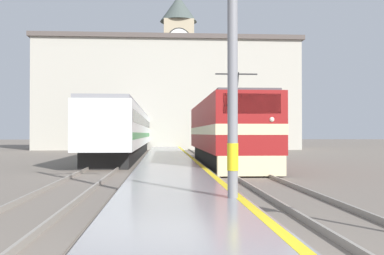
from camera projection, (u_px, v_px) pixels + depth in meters
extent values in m
plane|color=#70665B|center=(167.00, 156.00, 36.00)|extent=(200.00, 200.00, 0.00)
cube|color=gray|center=(168.00, 157.00, 31.01)|extent=(2.96, 140.00, 0.37)
cube|color=yellow|center=(187.00, 154.00, 31.10)|extent=(0.20, 140.00, 0.00)
cube|color=#70665B|center=(213.00, 159.00, 31.22)|extent=(2.84, 140.00, 0.02)
cube|color=gray|center=(203.00, 158.00, 31.17)|extent=(0.07, 140.00, 0.14)
cube|color=gray|center=(224.00, 158.00, 31.26)|extent=(0.07, 140.00, 0.14)
cube|color=#70665B|center=(121.00, 159.00, 30.80)|extent=(2.84, 140.00, 0.02)
cube|color=gray|center=(110.00, 158.00, 30.75)|extent=(0.07, 140.00, 0.14)
cube|color=gray|center=(131.00, 158.00, 30.85)|extent=(0.07, 140.00, 0.14)
cube|color=black|center=(225.00, 157.00, 25.26)|extent=(2.46, 13.90, 0.90)
cube|color=maroon|center=(225.00, 126.00, 25.28)|extent=(2.90, 15.11, 2.62)
cube|color=beige|center=(225.00, 131.00, 25.28)|extent=(2.92, 15.13, 0.44)
cube|color=beige|center=(251.00, 166.00, 17.87)|extent=(2.75, 0.30, 0.81)
cube|color=black|center=(252.00, 104.00, 17.82)|extent=(2.32, 0.12, 0.80)
sphere|color=white|center=(232.00, 119.00, 17.72)|extent=(0.20, 0.20, 0.20)
sphere|color=white|center=(272.00, 119.00, 17.82)|extent=(0.20, 0.20, 0.20)
cube|color=#4C4C51|center=(225.00, 102.00, 25.30)|extent=(2.61, 14.35, 0.12)
cylinder|color=#333333|center=(238.00, 84.00, 21.19)|extent=(0.06, 0.63, 1.03)
cylinder|color=#333333|center=(235.00, 85.00, 21.89)|extent=(0.06, 0.63, 1.03)
cube|color=#262626|center=(236.00, 74.00, 21.55)|extent=(2.03, 0.08, 0.06)
cube|color=black|center=(136.00, 146.00, 47.96)|extent=(2.46, 52.62, 0.90)
cube|color=silver|center=(136.00, 130.00, 47.98)|extent=(2.90, 54.81, 2.52)
cube|color=black|center=(136.00, 125.00, 47.99)|extent=(2.92, 53.72, 0.64)
cube|color=#338442|center=(136.00, 135.00, 47.97)|extent=(2.92, 53.72, 0.36)
cube|color=gray|center=(136.00, 117.00, 48.00)|extent=(2.67, 54.81, 0.20)
cylinder|color=gray|center=(232.00, 11.00, 9.88)|extent=(0.23, 0.23, 8.21)
cylinder|color=yellow|center=(233.00, 157.00, 9.84)|extent=(0.25, 0.25, 0.60)
cube|color=tan|center=(178.00, 84.00, 65.56)|extent=(4.30, 4.30, 18.14)
cylinder|color=black|center=(179.00, 39.00, 63.47)|extent=(3.31, 0.06, 3.31)
cylinder|color=white|center=(179.00, 39.00, 63.44)|extent=(3.01, 0.10, 3.01)
cone|color=#47514C|center=(178.00, 9.00, 65.71)|extent=(5.38, 5.38, 3.87)
cube|color=#B7B2A3|center=(168.00, 97.00, 51.78)|extent=(29.08, 7.66, 12.02)
cube|color=#564C47|center=(168.00, 43.00, 51.86)|extent=(29.68, 8.26, 0.50)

